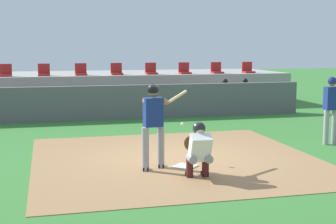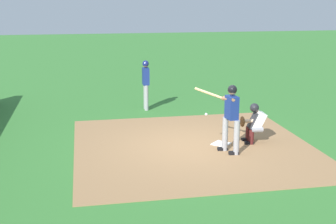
{
  "view_description": "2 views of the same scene",
  "coord_description": "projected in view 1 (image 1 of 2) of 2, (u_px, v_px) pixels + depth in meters",
  "views": [
    {
      "loc": [
        -2.84,
        -10.66,
        2.59
      ],
      "look_at": [
        0.0,
        0.7,
        1.0
      ],
      "focal_mm": 52.54,
      "sensor_mm": 36.0,
      "label": 1
    },
    {
      "loc": [
        -11.56,
        2.91,
        3.97
      ],
      "look_at": [
        0.0,
        0.7,
        1.0
      ],
      "focal_mm": 48.96,
      "sensor_mm": 36.0,
      "label": 2
    }
  ],
  "objects": [
    {
      "name": "stadium_seat_6",
      "position": [
        185.0,
        71.0,
        20.78
      ],
      "size": [
        0.46,
        0.46,
        0.48
      ],
      "color": "#A51E1E",
      "rests_on": "stands_platform"
    },
    {
      "name": "stadium_seat_7",
      "position": [
        217.0,
        70.0,
        21.13
      ],
      "size": [
        0.46,
        0.46,
        0.48
      ],
      "color": "#A51E1E",
      "rests_on": "stands_platform"
    },
    {
      "name": "stadium_seat_3",
      "position": [
        81.0,
        72.0,
        19.74
      ],
      "size": [
        0.46,
        0.46,
        0.48
      ],
      "color": "#A51E1E",
      "rests_on": "stands_platform"
    },
    {
      "name": "dugout_player_1",
      "position": [
        226.0,
        95.0,
        19.21
      ],
      "size": [
        0.49,
        0.7,
        1.3
      ],
      "color": "#939399",
      "rests_on": "ground"
    },
    {
      "name": "stands_platform",
      "position": [
        112.0,
        89.0,
        21.67
      ],
      "size": [
        15.0,
        4.4,
        1.4
      ],
      "primitive_type": "cube",
      "color": "#9E9E99",
      "rests_on": "ground"
    },
    {
      "name": "dugout_bench",
      "position": [
        124.0,
        109.0,
        18.46
      ],
      "size": [
        11.8,
        0.44,
        0.45
      ],
      "primitive_type": "cube",
      "color": "olive",
      "rests_on": "ground"
    },
    {
      "name": "home_plate",
      "position": [
        185.0,
        166.0,
        10.51
      ],
      "size": [
        0.62,
        0.62,
        0.02
      ],
      "primitive_type": "cube",
      "rotation": [
        0.0,
        0.0,
        0.79
      ],
      "color": "white",
      "rests_on": "dirt_infield"
    },
    {
      "name": "stadium_seat_4",
      "position": [
        117.0,
        71.0,
        20.09
      ],
      "size": [
        0.46,
        0.46,
        0.48
      ],
      "color": "#A51E1E",
      "rests_on": "stands_platform"
    },
    {
      "name": "catcher_crouched",
      "position": [
        198.0,
        148.0,
        9.55
      ],
      "size": [
        0.5,
        1.73,
        1.13
      ],
      "color": "gray",
      "rests_on": "ground"
    },
    {
      "name": "stadium_seat_1",
      "position": [
        6.0,
        73.0,
        19.05
      ],
      "size": [
        0.46,
        0.46,
        0.48
      ],
      "color": "#A51E1E",
      "rests_on": "stands_platform"
    },
    {
      "name": "dugout_player_2",
      "position": [
        246.0,
        94.0,
        19.41
      ],
      "size": [
        0.49,
        0.7,
        1.3
      ],
      "color": "#939399",
      "rests_on": "ground"
    },
    {
      "name": "on_deck_batter",
      "position": [
        332.0,
        106.0,
        12.84
      ],
      "size": [
        0.58,
        0.23,
        1.79
      ],
      "color": "#99999E",
      "rests_on": "ground"
    },
    {
      "name": "stadium_seat_2",
      "position": [
        44.0,
        72.0,
        19.4
      ],
      "size": [
        0.46,
        0.46,
        0.48
      ],
      "color": "#A51E1E",
      "rests_on": "stands_platform"
    },
    {
      "name": "dirt_infield",
      "position": [
        175.0,
        159.0,
        11.28
      ],
      "size": [
        6.4,
        6.4,
        0.01
      ],
      "primitive_type": "cube",
      "color": "#9E754C",
      "rests_on": "ground"
    },
    {
      "name": "stadium_seat_5",
      "position": [
        151.0,
        71.0,
        20.44
      ],
      "size": [
        0.46,
        0.46,
        0.48
      ],
      "color": "#A51E1E",
      "rests_on": "stands_platform"
    },
    {
      "name": "dugout_wall",
      "position": [
        128.0,
        102.0,
        17.45
      ],
      "size": [
        13.0,
        0.3,
        1.2
      ],
      "primitive_type": "cube",
      "color": "#59595E",
      "rests_on": "ground"
    },
    {
      "name": "stadium_seat_8",
      "position": [
        248.0,
        70.0,
        21.48
      ],
      "size": [
        0.46,
        0.46,
        0.48
      ],
      "color": "#A51E1E",
      "rests_on": "stands_platform"
    },
    {
      "name": "batter_at_plate",
      "position": [
        154.0,
        121.0,
        10.2
      ],
      "size": [
        1.2,
        0.94,
        1.8
      ],
      "color": "#99999E",
      "rests_on": "ground"
    },
    {
      "name": "ground_plane",
      "position": [
        175.0,
        159.0,
        11.28
      ],
      "size": [
        80.0,
        80.0,
        0.0
      ],
      "primitive_type": "plane",
      "color": "#387A33"
    }
  ]
}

